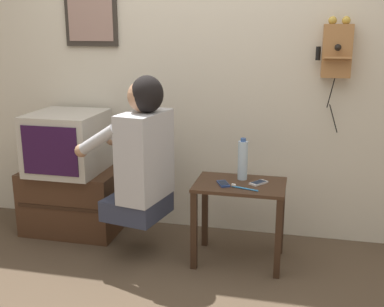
{
  "coord_description": "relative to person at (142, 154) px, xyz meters",
  "views": [
    {
      "loc": [
        0.7,
        -2.34,
        1.55
      ],
      "look_at": [
        0.02,
        0.57,
        0.74
      ],
      "focal_mm": 45.0,
      "sensor_mm": 36.0,
      "label": 1
    }
  ],
  "objects": [
    {
      "name": "ground_plane",
      "position": [
        0.31,
        -0.55,
        -0.73
      ],
      "size": [
        14.0,
        14.0,
        0.0
      ],
      "primitive_type": "plane",
      "color": "#4C3D2D"
    },
    {
      "name": "water_bottle",
      "position": [
        0.65,
        0.16,
        -0.05
      ],
      "size": [
        0.07,
        0.07,
        0.28
      ],
      "color": "#ADC6DB",
      "rests_on": "side_table"
    },
    {
      "name": "wall_back",
      "position": [
        0.31,
        0.59,
        0.55
      ],
      "size": [
        6.8,
        0.05,
        2.55
      ],
      "color": "beige",
      "rests_on": "ground_plane"
    },
    {
      "name": "framed_picture",
      "position": [
        -0.56,
        0.55,
        0.94
      ],
      "size": [
        0.41,
        0.03,
        0.56
      ],
      "color": "#2D2823"
    },
    {
      "name": "toothbrush",
      "position": [
        0.68,
        -0.04,
        -0.17
      ],
      "size": [
        0.18,
        0.06,
        0.02
      ],
      "rotation": [
        0.0,
        0.0,
        1.27
      ],
      "color": "#338CD8",
      "rests_on": "side_table"
    },
    {
      "name": "cell_phone_spare",
      "position": [
        0.76,
        0.09,
        -0.17
      ],
      "size": [
        0.12,
        0.14,
        0.01
      ],
      "rotation": [
        0.0,
        0.0,
        -0.63
      ],
      "color": "silver",
      "rests_on": "side_table"
    },
    {
      "name": "wall_phone_antique",
      "position": [
        1.21,
        0.5,
        0.66
      ],
      "size": [
        0.23,
        0.18,
        0.77
      ],
      "color": "#9E6B3D"
    },
    {
      "name": "side_table",
      "position": [
        0.65,
        0.07,
        -0.3
      ],
      "size": [
        0.59,
        0.4,
        0.55
      ],
      "color": "#382316",
      "rests_on": "ground_plane"
    },
    {
      "name": "person",
      "position": [
        0.0,
        0.0,
        0.0
      ],
      "size": [
        0.6,
        0.52,
        0.96
      ],
      "rotation": [
        0.0,
        0.0,
        1.37
      ],
      "color": "#2D3347",
      "rests_on": "ground_plane"
    },
    {
      "name": "cell_phone_held",
      "position": [
        0.54,
        0.02,
        -0.17
      ],
      "size": [
        0.11,
        0.14,
        0.01
      ],
      "rotation": [
        0.0,
        0.0,
        0.43
      ],
      "color": "navy",
      "rests_on": "side_table"
    },
    {
      "name": "television",
      "position": [
        -0.67,
        0.25,
        -0.02
      ],
      "size": [
        0.51,
        0.52,
        0.44
      ],
      "color": "#ADA89E",
      "rests_on": "tv_stand"
    },
    {
      "name": "tv_stand",
      "position": [
        -0.66,
        0.27,
        -0.49
      ],
      "size": [
        0.72,
        0.44,
        0.49
      ],
      "color": "#422819",
      "rests_on": "ground_plane"
    }
  ]
}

